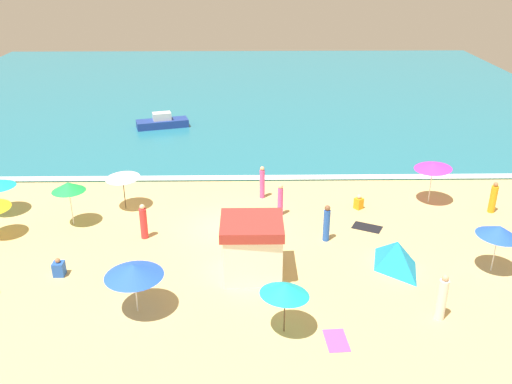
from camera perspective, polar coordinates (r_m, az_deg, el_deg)
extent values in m
plane|color=#D8B775|center=(27.37, -3.04, -3.78)|extent=(60.00, 60.00, 0.00)
cube|color=teal|center=(53.71, -2.06, 10.41)|extent=(60.00, 44.00, 0.10)
cube|color=white|center=(33.03, -2.69, 1.51)|extent=(57.00, 0.70, 0.01)
cube|color=white|center=(23.21, -0.44, -6.27)|extent=(2.47, 2.33, 2.11)
cube|color=#A5332D|center=(22.59, -0.45, -3.49)|extent=(2.59, 2.43, 0.43)
cylinder|color=#4C3823|center=(29.79, -13.54, 0.10)|extent=(0.05, 0.05, 2.01)
cone|color=white|center=(29.45, -13.71, 1.70)|extent=(2.56, 2.56, 0.40)
cylinder|color=silver|center=(21.49, -12.39, -9.81)|extent=(0.05, 0.05, 2.01)
cone|color=blue|center=(21.05, -12.59, -7.96)|extent=(2.76, 2.76, 0.48)
cylinder|color=#4C3823|center=(20.04, 2.98, -11.98)|extent=(0.05, 0.05, 2.00)
cone|color=#19B7C6|center=(19.57, 3.03, -10.02)|extent=(2.55, 2.54, 0.62)
cylinder|color=silver|center=(25.48, 23.58, -5.49)|extent=(0.05, 0.05, 2.15)
cone|color=blue|center=(25.09, 23.91, -3.73)|extent=(1.92, 1.89, 0.62)
cylinder|color=silver|center=(28.69, -18.67, -1.22)|extent=(0.05, 0.05, 2.26)
cone|color=green|center=(28.31, -18.92, 0.53)|extent=(2.01, 2.02, 0.47)
cylinder|color=silver|center=(31.04, 17.69, 0.87)|extent=(0.05, 0.05, 2.27)
cone|color=#B733C6|center=(30.67, 17.93, 2.62)|extent=(2.51, 2.50, 0.49)
pyramid|color=#1999D8|center=(24.67, 14.37, -6.27)|extent=(2.14, 2.71, 1.26)
cylinder|color=orange|center=(31.23, 23.40, -0.69)|extent=(0.48, 0.48, 1.47)
sphere|color=#9E6B47|center=(30.91, 23.65, 0.73)|extent=(0.25, 0.25, 0.25)
cube|color=orange|center=(29.73, 10.61, -1.18)|extent=(0.54, 0.54, 0.60)
sphere|color=beige|center=(29.56, 10.67, -0.47)|extent=(0.23, 0.23, 0.23)
cylinder|color=red|center=(26.67, -11.59, -3.21)|extent=(0.36, 0.36, 1.54)
sphere|color=beige|center=(26.29, -11.75, -1.51)|extent=(0.25, 0.25, 0.25)
cylinder|color=white|center=(21.85, 18.73, -10.54)|extent=(0.46, 0.46, 1.68)
sphere|color=#DBA884|center=(21.35, 19.07, -8.42)|extent=(0.25, 0.25, 0.25)
cylinder|color=#D84CA5|center=(30.29, 0.64, 0.83)|extent=(0.38, 0.38, 1.63)
sphere|color=#DBA884|center=(29.94, 0.65, 2.46)|extent=(0.24, 0.24, 0.24)
cylinder|color=#D84CA5|center=(28.37, 2.54, -1.03)|extent=(0.34, 0.34, 1.50)
sphere|color=#DBA884|center=(28.01, 2.57, 0.57)|extent=(0.25, 0.25, 0.25)
cylinder|color=blue|center=(26.11, 7.33, -3.47)|extent=(0.44, 0.44, 1.58)
sphere|color=brown|center=(25.70, 7.44, -1.67)|extent=(0.27, 0.27, 0.27)
cube|color=blue|center=(24.94, -19.78, -7.52)|extent=(0.46, 0.46, 0.62)
sphere|color=#9E6B47|center=(24.74, -19.91, -6.71)|extent=(0.21, 0.21, 0.21)
cube|color=black|center=(27.97, 11.46, -3.62)|extent=(1.65, 1.41, 0.01)
cube|color=#D84CA5|center=(20.41, 8.35, -15.01)|extent=(0.87, 1.32, 0.01)
cube|color=navy|center=(43.01, -9.70, 7.03)|extent=(4.09, 2.32, 0.58)
cube|color=silver|center=(42.85, -9.75, 7.76)|extent=(1.52, 1.13, 0.57)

